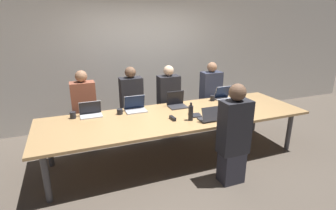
# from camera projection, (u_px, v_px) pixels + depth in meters

# --- Properties ---
(ground_plane) EXTENTS (24.00, 24.00, 0.00)m
(ground_plane) POSITION_uv_depth(u_px,v_px,m) (176.00, 157.00, 4.36)
(ground_plane) COLOR brown
(curtain_wall) EXTENTS (12.00, 0.06, 2.80)m
(curtain_wall) POSITION_uv_depth(u_px,v_px,m) (143.00, 57.00, 5.57)
(curtain_wall) COLOR beige
(curtain_wall) RESTS_ON ground_plane
(conference_table) EXTENTS (4.20, 1.27, 0.74)m
(conference_table) POSITION_uv_depth(u_px,v_px,m) (177.00, 118.00, 4.14)
(conference_table) COLOR tan
(conference_table) RESTS_ON ground_plane
(laptop_far_right) EXTENTS (0.31, 0.26, 0.25)m
(laptop_far_right) POSITION_uv_depth(u_px,v_px,m) (224.00, 96.00, 4.90)
(laptop_far_right) COLOR #B7B7BC
(laptop_far_right) RESTS_ON conference_table
(person_far_right) EXTENTS (0.40, 0.24, 1.38)m
(person_far_right) POSITION_uv_depth(u_px,v_px,m) (210.00, 97.00, 5.30)
(person_far_right) COLOR #2D2D38
(person_far_right) RESTS_ON ground_plane
(cup_far_right) EXTENTS (0.08, 0.08, 0.10)m
(cup_far_right) POSITION_uv_depth(u_px,v_px,m) (212.00, 98.00, 4.83)
(cup_far_right) COLOR #232328
(cup_far_right) RESTS_ON conference_table
(laptop_far_midleft) EXTENTS (0.34, 0.25, 0.25)m
(laptop_far_midleft) POSITION_uv_depth(u_px,v_px,m) (135.00, 106.00, 4.31)
(laptop_far_midleft) COLOR #B7B7BC
(laptop_far_midleft) RESTS_ON conference_table
(person_far_midleft) EXTENTS (0.40, 0.24, 1.39)m
(person_far_midleft) POSITION_uv_depth(u_px,v_px,m) (132.00, 106.00, 4.80)
(person_far_midleft) COLOR #2D2D38
(person_far_midleft) RESTS_ON ground_plane
(cup_far_midleft) EXTENTS (0.09, 0.09, 0.09)m
(cup_far_midleft) POSITION_uv_depth(u_px,v_px,m) (120.00, 112.00, 4.16)
(cup_far_midleft) COLOR #232328
(cup_far_midleft) RESTS_ON conference_table
(laptop_near_midright) EXTENTS (0.33, 0.22, 0.22)m
(laptop_near_midright) POSITION_uv_depth(u_px,v_px,m) (211.00, 117.00, 3.89)
(laptop_near_midright) COLOR #333338
(laptop_near_midright) RESTS_ON conference_table
(person_near_midright) EXTENTS (0.40, 0.24, 1.41)m
(person_near_midright) POSITION_uv_depth(u_px,v_px,m) (234.00, 136.00, 3.50)
(person_near_midright) COLOR #2D2D38
(person_near_midright) RESTS_ON ground_plane
(cup_near_midright) EXTENTS (0.08, 0.08, 0.08)m
(cup_near_midright) POSITION_uv_depth(u_px,v_px,m) (224.00, 114.00, 4.05)
(cup_near_midright) COLOR brown
(cup_near_midright) RESTS_ON conference_table
(bottle_near_midright) EXTENTS (0.07, 0.07, 0.28)m
(bottle_near_midright) POSITION_uv_depth(u_px,v_px,m) (191.00, 113.00, 3.89)
(bottle_near_midright) COLOR black
(bottle_near_midright) RESTS_ON conference_table
(laptop_far_left) EXTENTS (0.33, 0.22, 0.22)m
(laptop_far_left) POSITION_uv_depth(u_px,v_px,m) (91.00, 112.00, 4.08)
(laptop_far_left) COLOR silver
(laptop_far_left) RESTS_ON conference_table
(person_far_left) EXTENTS (0.40, 0.24, 1.38)m
(person_far_left) POSITION_uv_depth(u_px,v_px,m) (85.00, 112.00, 4.49)
(person_far_left) COLOR #2D2D38
(person_far_left) RESTS_ON ground_plane
(cup_far_left) EXTENTS (0.09, 0.09, 0.10)m
(cup_far_left) POSITION_uv_depth(u_px,v_px,m) (73.00, 115.00, 3.98)
(cup_far_left) COLOR #232328
(cup_far_left) RESTS_ON conference_table
(laptop_far_center) EXTENTS (0.31, 0.25, 0.26)m
(laptop_far_center) POSITION_uv_depth(u_px,v_px,m) (177.00, 102.00, 4.52)
(laptop_far_center) COLOR #333338
(laptop_far_center) RESTS_ON conference_table
(person_far_center) EXTENTS (0.40, 0.24, 1.38)m
(person_far_center) POSITION_uv_depth(u_px,v_px,m) (169.00, 103.00, 4.96)
(person_far_center) COLOR #2D2D38
(person_far_center) RESTS_ON ground_plane
(stapler) EXTENTS (0.06, 0.15, 0.05)m
(stapler) POSITION_uv_depth(u_px,v_px,m) (173.00, 118.00, 3.93)
(stapler) COLOR black
(stapler) RESTS_ON conference_table
(notebook) EXTENTS (0.21, 0.20, 0.02)m
(notebook) POSITION_uv_depth(u_px,v_px,m) (195.00, 115.00, 4.09)
(notebook) COLOR #232328
(notebook) RESTS_ON conference_table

